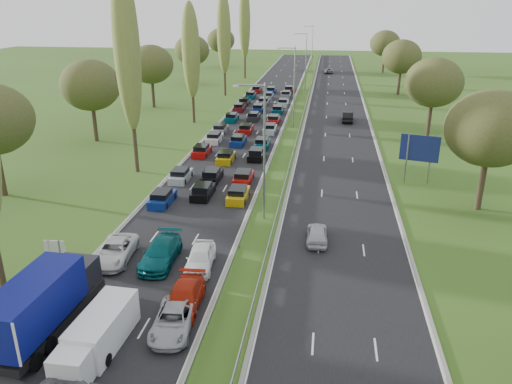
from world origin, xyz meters
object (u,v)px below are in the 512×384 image
at_px(near_car_2, 115,251).
at_px(white_van_front, 105,325).
at_px(blue_lorry, 45,302).
at_px(direction_sign, 419,150).
at_px(info_sign, 55,250).
at_px(white_van_rear, 87,347).

distance_m(near_car_2, white_van_front, 9.81).
height_order(near_car_2, blue_lorry, blue_lorry).
height_order(near_car_2, direction_sign, direction_sign).
distance_m(blue_lorry, direction_sign, 39.12).
height_order(white_van_front, info_sign, white_van_front).
bearing_deg(info_sign, near_car_2, 21.68).
distance_m(blue_lorry, white_van_front, 3.88).
xyz_separation_m(white_van_front, info_sign, (-7.24, 7.67, 0.28)).
xyz_separation_m(near_car_2, white_van_rear, (3.15, -11.01, 0.20)).
xyz_separation_m(white_van_rear, info_sign, (-7.02, 9.47, 0.41)).
distance_m(near_car_2, blue_lorry, 8.90).
relative_size(white_van_rear, info_sign, 2.22).
height_order(blue_lorry, white_van_rear, blue_lorry).
bearing_deg(info_sign, white_van_rear, -53.44).
bearing_deg(white_van_front, white_van_rear, -93.93).
relative_size(near_car_2, direction_sign, 1.02).
xyz_separation_m(near_car_2, info_sign, (-3.87, -1.54, 0.61)).
relative_size(blue_lorry, white_van_rear, 1.96).
relative_size(blue_lorry, info_sign, 4.35).
bearing_deg(near_car_2, direction_sign, 35.24).
bearing_deg(white_van_rear, white_van_front, 83.38).
distance_m(white_van_rear, info_sign, 11.80).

